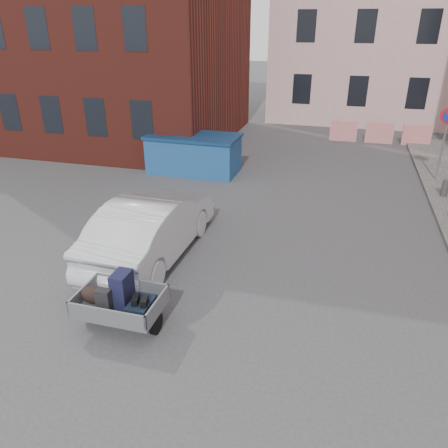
% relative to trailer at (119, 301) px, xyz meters
% --- Properties ---
extents(ground, '(120.00, 120.00, 0.00)m').
position_rel_trailer_xyz_m(ground, '(1.26, 1.22, -0.61)').
color(ground, '#38383A').
rests_on(ground, ground).
extents(far_building, '(6.00, 6.00, 8.00)m').
position_rel_trailer_xyz_m(far_building, '(-18.74, 23.22, 3.39)').
color(far_building, maroon).
rests_on(far_building, ground).
extents(no_parking_sign, '(0.60, 0.09, 2.65)m').
position_rel_trailer_xyz_m(no_parking_sign, '(7.26, 10.70, 1.41)').
color(no_parking_sign, gray).
rests_on(no_parking_sign, sidewalk).
extents(barriers, '(4.70, 0.18, 1.00)m').
position_rel_trailer_xyz_m(barriers, '(5.46, 16.22, -0.11)').
color(barriers, red).
rests_on(barriers, ground).
extents(trailer, '(1.61, 1.81, 1.20)m').
position_rel_trailer_xyz_m(trailer, '(0.00, 0.00, 0.00)').
color(trailer, black).
rests_on(trailer, ground).
extents(dumpster, '(3.58, 1.91, 1.48)m').
position_rel_trailer_xyz_m(dumpster, '(-1.79, 9.55, 0.14)').
color(dumpster, '#1D4D8C').
rests_on(dumpster, ground).
extents(silver_car, '(1.82, 4.88, 1.60)m').
position_rel_trailer_xyz_m(silver_car, '(-0.58, 2.86, 0.19)').
color(silver_car, '#B6B8BE').
rests_on(silver_car, ground).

